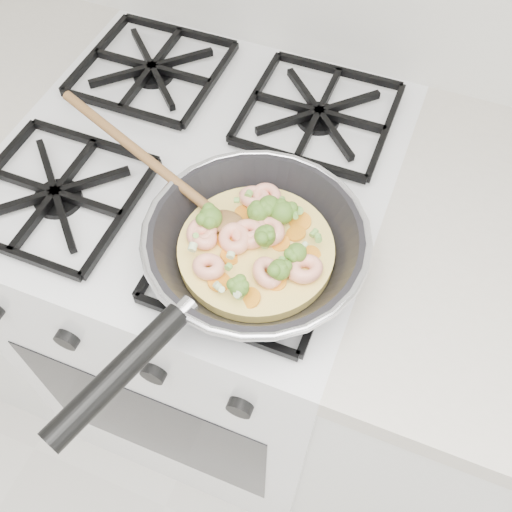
% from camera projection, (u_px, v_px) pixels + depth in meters
% --- Properties ---
extents(stove, '(0.60, 0.60, 0.92)m').
position_uv_depth(stove, '(213.00, 299.00, 1.25)').
color(stove, white).
rests_on(stove, ground).
extents(skillet, '(0.48, 0.46, 0.09)m').
position_uv_depth(skillet, '(252.00, 246.00, 0.72)').
color(skillet, black).
rests_on(skillet, stove).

